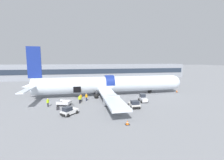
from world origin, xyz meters
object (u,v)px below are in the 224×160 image
Objects in this scene: baggage_tug_mid at (69,111)px; baggage_cart_loading at (64,103)px; baggage_tug_lead at (134,105)px; suitcase_on_tarmac_upright at (58,108)px; ground_crew_driver at (86,97)px; ground_crew_supervisor at (48,102)px; airplane at (107,85)px; baggage_tug_rear at (143,98)px; ground_crew_loader_b at (81,98)px; ground_crew_loader_a at (80,99)px.

baggage_tug_mid is 0.84× the size of baggage_cart_loading.
suitcase_on_tarmac_upright is at bearing 173.47° from baggage_tug_lead.
ground_crew_supervisor reaches higher than ground_crew_driver.
ground_crew_supervisor is at bearing -150.56° from airplane.
ground_crew_driver is 0.98× the size of ground_crew_supervisor.
baggage_tug_lead is 16.30m from ground_crew_supervisor.
baggage_cart_loading is (-16.16, 0.32, -0.23)m from baggage_tug_rear.
suitcase_on_tarmac_upright is (-4.00, -5.05, -0.53)m from ground_crew_loader_b.
baggage_tug_mid is 1.81× the size of ground_crew_driver.
baggage_tug_lead is at bearing 6.36° from baggage_tug_mid.
baggage_cart_loading is 2.12× the size of ground_crew_supervisor.
ground_crew_driver is (1.19, 0.13, 0.04)m from ground_crew_loader_b.
baggage_tug_lead is 13.80m from suitcase_on_tarmac_upright.
ground_crew_loader_b reaches higher than baggage_tug_lead.
baggage_tug_rear reaches higher than baggage_cart_loading.
ground_crew_loader_a is (2.93, 1.06, 0.47)m from baggage_cart_loading.
ground_crew_driver is at bearing 50.46° from ground_crew_loader_a.
airplane is 8.18m from ground_crew_loader_b.
baggage_cart_loading is at bearing 1.31° from ground_crew_supervisor.
ground_crew_driver reaches higher than suitcase_on_tarmac_upright.
baggage_tug_mid is at bearing -110.91° from ground_crew_driver.
baggage_tug_rear is at bearing 18.39° from baggage_tug_mid.
ground_crew_supervisor is (-6.12, -2.71, 0.05)m from ground_crew_loader_b.
baggage_tug_rear is at bearing 7.02° from suitcase_on_tarmac_upright.
airplane is at bearing 130.96° from baggage_tug_rear.
airplane is 22.83× the size of ground_crew_loader_a.
ground_crew_supervisor is 2.44× the size of suitcase_on_tarmac_upright.
ground_crew_driver reaches higher than baggage_tug_mid.
airplane is 25.81× the size of ground_crew_loader_b.
baggage_cart_loading is at bearing -147.46° from ground_crew_driver.
airplane is at bearing 34.15° from ground_crew_loader_b.
airplane reaches higher than baggage_cart_loading.
ground_crew_loader_a is at bearing 10.80° from ground_crew_supervisor.
ground_crew_supervisor is at bearing -178.69° from baggage_cart_loading.
ground_crew_loader_b is at bearing 39.99° from baggage_cart_loading.
baggage_tug_rear is 4.53× the size of suitcase_on_tarmac_upright.
airplane is at bearing 38.82° from ground_crew_driver.
ground_crew_loader_a is 1.06× the size of ground_crew_supervisor.
baggage_tug_rear is (3.31, 3.66, 0.06)m from baggage_tug_lead.
baggage_tug_mid is at bearing -53.38° from suitcase_on_tarmac_upright.
baggage_tug_mid is 1.78× the size of ground_crew_supervisor.
baggage_cart_loading is at bearing 178.87° from baggage_tug_rear.
airplane reaches higher than baggage_tug_rear.
baggage_tug_rear is 1.89× the size of ground_crew_driver.
ground_crew_loader_b is (0.22, 1.58, -0.11)m from ground_crew_loader_a.
airplane is 24.25× the size of ground_crew_supervisor.
baggage_tug_lead is 11.65m from baggage_tug_mid.
baggage_tug_rear is 13.31m from ground_crew_loader_a.
baggage_cart_loading is 3.15m from ground_crew_loader_a.
ground_crew_loader_b reaches higher than baggage_cart_loading.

